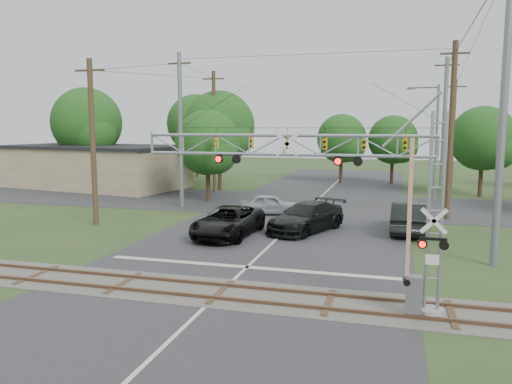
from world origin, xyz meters
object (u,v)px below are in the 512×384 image
(traffic_signal_span, at_px, (319,133))
(streetlight, at_px, (434,138))
(crossing_gantry, at_px, (340,188))
(sedan_silver, at_px, (271,204))
(car_dark, at_px, (307,217))
(pickup_black, at_px, (228,222))
(commercial_building, at_px, (96,166))

(traffic_signal_span, xyz_separation_m, streetlight, (8.06, 7.14, -0.41))
(crossing_gantry, bearing_deg, traffic_signal_span, 100.58)
(crossing_gantry, relative_size, sedan_silver, 2.43)
(car_dark, relative_size, sedan_silver, 1.39)
(pickup_black, xyz_separation_m, commercial_building, (-20.11, 17.88, 1.29))
(crossing_gantry, xyz_separation_m, sedan_silver, (-6.50, 16.96, -3.38))
(sedan_silver, bearing_deg, car_dark, -160.83)
(commercial_building, bearing_deg, traffic_signal_span, -11.13)
(crossing_gantry, height_order, commercial_building, crossing_gantry)
(sedan_silver, bearing_deg, commercial_building, 48.00)
(crossing_gantry, xyz_separation_m, car_dark, (-3.14, 12.01, -3.25))
(crossing_gantry, relative_size, pickup_black, 1.72)
(sedan_silver, height_order, commercial_building, commercial_building)
(pickup_black, distance_m, car_dark, 4.67)
(commercial_building, bearing_deg, car_dark, -22.84)
(sedan_silver, bearing_deg, streetlight, -67.60)
(traffic_signal_span, xyz_separation_m, sedan_silver, (-3.07, -1.40, -4.91))
(car_dark, bearing_deg, pickup_black, -126.05)
(streetlight, bearing_deg, sedan_silver, -142.52)
(crossing_gantry, relative_size, traffic_signal_span, 0.53)
(car_dark, height_order, sedan_silver, car_dark)
(commercial_building, bearing_deg, crossing_gantry, -35.40)
(car_dark, xyz_separation_m, commercial_building, (-24.12, 15.48, 1.26))
(crossing_gantry, xyz_separation_m, pickup_black, (-7.14, 9.61, -3.28))
(pickup_black, xyz_separation_m, sedan_silver, (0.64, 7.34, -0.11))
(crossing_gantry, height_order, sedan_silver, crossing_gantry)
(car_dark, height_order, streetlight, streetlight)
(traffic_signal_span, xyz_separation_m, pickup_black, (-3.71, -8.74, -4.80))
(car_dark, xyz_separation_m, streetlight, (7.77, 13.48, 4.37))
(sedan_silver, distance_m, commercial_building, 23.32)
(traffic_signal_span, height_order, streetlight, traffic_signal_span)
(crossing_gantry, xyz_separation_m, commercial_building, (-27.26, 27.49, -1.99))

